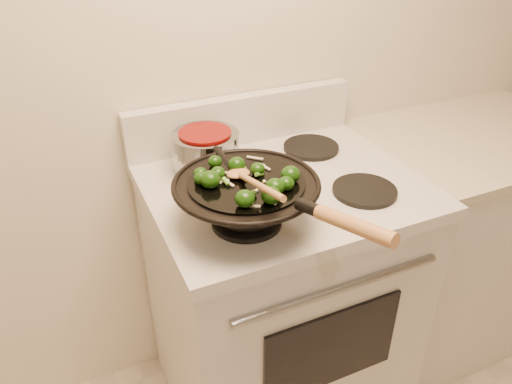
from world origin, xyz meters
name	(u,v)px	position (x,y,z in m)	size (l,w,h in m)	color
stove	(279,296)	(-0.22, 1.17, 0.47)	(0.78, 0.67, 1.08)	silver
counter_unit	(452,237)	(0.57, 1.20, 0.46)	(0.88, 0.62, 0.91)	silver
wok	(248,199)	(-0.40, 1.02, 0.99)	(0.36, 0.59, 0.18)	black
stirfry	(249,180)	(-0.40, 0.99, 1.06)	(0.24, 0.25, 0.04)	#113307
wooden_spoon	(250,180)	(-0.41, 0.98, 1.07)	(0.06, 0.27, 0.08)	#A97443
saucepan	(206,150)	(-0.40, 1.32, 0.99)	(0.20, 0.32, 0.12)	gray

